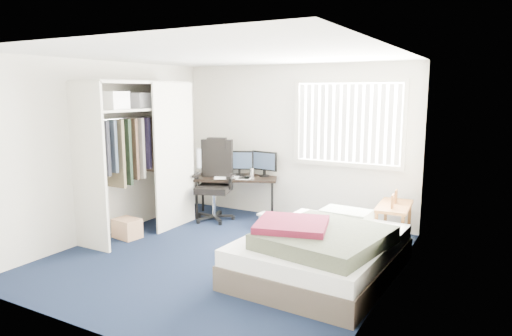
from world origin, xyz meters
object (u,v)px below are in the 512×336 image
Objects in this scene: desk at (236,174)px; office_chair at (215,188)px; nightstand at (394,209)px; bed at (321,251)px.

desk is 1.13× the size of office_chair.
nightstand is (2.65, -0.25, -0.22)m from desk.
desk reaches higher than bed.
nightstand is 0.39× the size of bed.
desk is 0.44m from office_chair.
desk is at bearing 174.58° from nightstand.
nightstand is 1.55m from bed.
office_chair reaches higher than desk.
office_chair is (-0.20, -0.34, -0.20)m from desk.
nightstand is at bearing 71.36° from bed.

